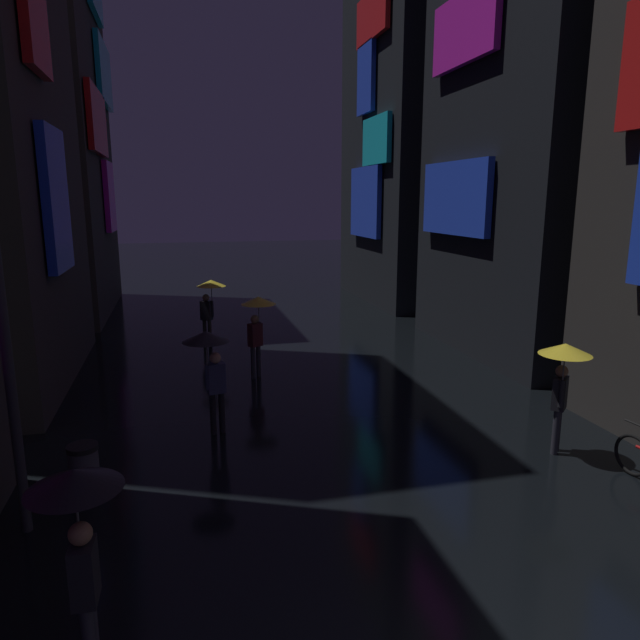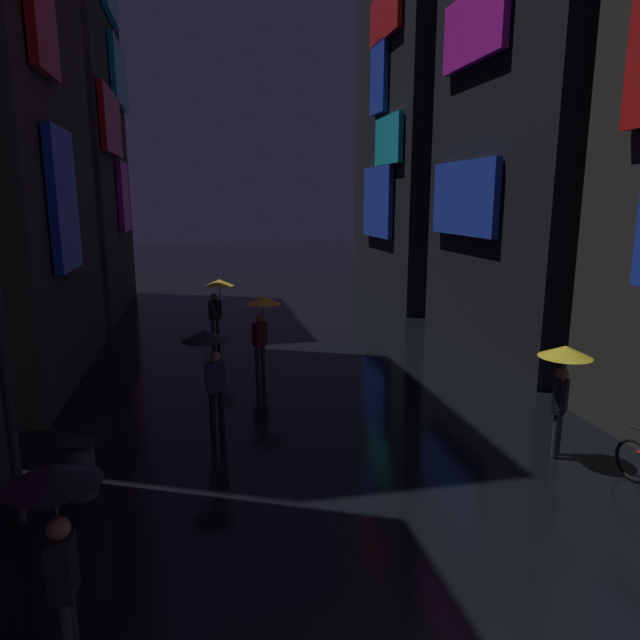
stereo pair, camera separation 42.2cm
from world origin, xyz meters
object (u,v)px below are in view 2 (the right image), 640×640
pedestrian_far_right_black (57,511)px  pedestrian_foreground_left_black (209,352)px  pedestrian_midstreet_left_yellow (563,370)px  trash_bin (80,469)px  pedestrian_near_crossing_yellow (262,314)px  pedestrian_midstreet_centre_yellow (218,294)px

pedestrian_far_right_black → pedestrian_foreground_left_black: size_ratio=1.00×
pedestrian_midstreet_left_yellow → trash_bin: (-8.07, 0.35, -1.20)m
pedestrian_near_crossing_yellow → trash_bin: 6.76m
pedestrian_far_right_black → trash_bin: 3.67m
pedestrian_far_right_black → trash_bin: bearing=98.6°
pedestrian_midstreet_left_yellow → trash_bin: bearing=177.5°
pedestrian_near_crossing_yellow → pedestrian_foreground_left_black: (-1.43, -3.57, 0.00)m
pedestrian_midstreet_centre_yellow → pedestrian_near_crossing_yellow: same height
pedestrian_near_crossing_yellow → pedestrian_foreground_left_black: same height
pedestrian_midstreet_centre_yellow → pedestrian_foreground_left_black: size_ratio=1.00×
pedestrian_near_crossing_yellow → pedestrian_foreground_left_black: bearing=-111.8°
pedestrian_midstreet_centre_yellow → pedestrian_far_right_black: size_ratio=1.00×
pedestrian_midstreet_centre_yellow → pedestrian_foreground_left_black: same height
pedestrian_foreground_left_black → trash_bin: 3.17m
trash_bin → pedestrian_midstreet_centre_yellow: bearing=74.9°
pedestrian_midstreet_left_yellow → pedestrian_midstreet_centre_yellow: bearing=120.6°
pedestrian_far_right_black → pedestrian_near_crossing_yellow: 9.57m
pedestrian_midstreet_left_yellow → pedestrian_foreground_left_black: same height
pedestrian_midstreet_centre_yellow → pedestrian_midstreet_left_yellow: size_ratio=1.00×
pedestrian_foreground_left_black → trash_bin: (-2.05, -2.10, -1.20)m
pedestrian_midstreet_left_yellow → pedestrian_far_right_black: 8.16m
pedestrian_midstreet_left_yellow → pedestrian_far_right_black: bearing=-157.8°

